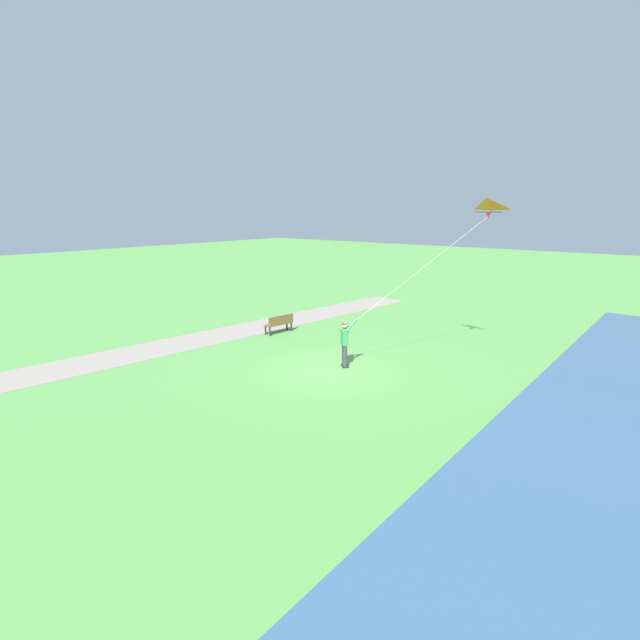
{
  "coord_description": "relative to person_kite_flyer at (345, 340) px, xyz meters",
  "views": [
    {
      "loc": [
        -10.21,
        13.21,
        5.77
      ],
      "look_at": [
        -0.09,
        0.66,
        2.03
      ],
      "focal_mm": 26.89,
      "sensor_mm": 36.0,
      "label": 1
    }
  ],
  "objects": [
    {
      "name": "walkway_path",
      "position": [
        7.55,
        2.7,
        -1.04
      ],
      "size": [
        5.6,
        32.08,
        0.02
      ],
      "primitive_type": "cube",
      "rotation": [
        0.0,
        0.0,
        -0.1
      ],
      "color": "gray",
      "rests_on": "ground"
    },
    {
      "name": "ground_plane",
      "position": [
        0.2,
        0.7,
        -1.05
      ],
      "size": [
        120.0,
        120.0,
        0.0
      ],
      "primitive_type": "plane",
      "color": "#569947"
    },
    {
      "name": "park_bench_near_walkway",
      "position": [
        5.38,
        -2.11,
        -0.54
      ],
      "size": [
        0.59,
        1.54,
        0.88
      ],
      "color": "brown",
      "rests_on": "ground"
    },
    {
      "name": "person_kite_flyer",
      "position": [
        0.0,
        0.0,
        0.0
      ],
      "size": [
        0.57,
        0.61,
        1.83
      ],
      "color": "#232328",
      "rests_on": "ground"
    },
    {
      "name": "flying_kite",
      "position": [
        -3.38,
        -4.03,
        4.72
      ],
      "size": [
        3.78,
        4.1,
        4.37
      ],
      "color": "orange"
    }
  ]
}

